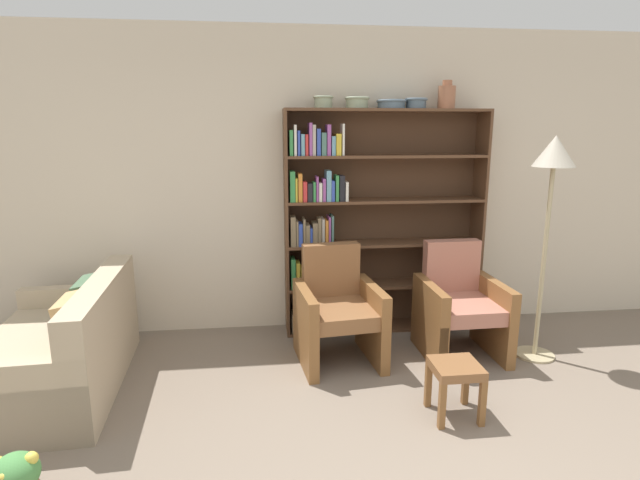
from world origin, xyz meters
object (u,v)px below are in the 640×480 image
Objects in this scene: bowl_cream at (323,101)px; armchair_cushioned at (460,306)px; bowl_olive at (416,103)px; vase_tall at (447,97)px; armchair_leather at (337,311)px; bookshelf at (363,225)px; bowl_slate at (357,102)px; bowl_copper at (391,104)px; footstool at (456,375)px; couch at (60,353)px; floor_lamp at (553,173)px.

bowl_cream reaches higher than armchair_cushioned.
vase_tall is (0.28, 0.00, 0.05)m from bowl_olive.
vase_tall reaches higher than armchair_leather.
bowl_slate is at bearing -170.01° from bookshelf.
bowl_copper reaches higher than bookshelf.
armchair_cushioned is (1.04, 0.00, 0.00)m from armchair_leather.
bowl_slate is 1.81m from armchair_leather.
bowl_cream is 2.47m from footstool.
vase_tall is 0.66× the size of footstool.
bowl_slate is at bearing -118.78° from armchair_leather.
vase_tall is 1.84m from armchair_cushioned.
bowl_olive is at bearing 0.00° from bowl_cream.
couch is 3.93m from floor_lamp.
bowl_copper is 3.30m from couch.
armchair_leather is at bearing 124.36° from footstool.
bowl_cream is at bearing -70.32° from couch.
bookshelf is at bearing 2.17° from bowl_cream.
armchair_leather is at bearing -86.34° from couch.
bowl_copper is at bearing -75.19° from couch.
couch is at bearing -159.65° from bowl_slate.
vase_tall is at bearing -1.13° from bookshelf.
bowl_olive is 0.54× the size of footstool.
bowl_slate is 0.53m from bowl_olive.
vase_tall is at bearing -92.54° from armchair_cushioned.
bowl_slate is 2.40m from footstool.
bookshelf is 11.70× the size of bowl_cream.
bowl_cream is at bearing -177.83° from bookshelf.
bowl_olive is (0.82, 0.00, -0.01)m from bowl_cream.
bookshelf is at bearing 176.37° from bowl_copper.
bookshelf is at bearing -42.31° from armchair_cushioned.
bowl_cream is 2.09m from armchair_cushioned.
armchair_cushioned is at bearing 66.85° from footstool.
bowl_copper is at bearing 0.00° from bowl_slate.
bowl_olive reaches higher than armchair_cushioned.
bowl_copper is at bearing 180.00° from vase_tall.
footstool is (0.08, -1.54, -1.79)m from bowl_copper.
bowl_cream is at bearing -92.21° from armchair_leather.
bowl_cream is 0.71× the size of vase_tall.
couch is 4.30× the size of footstool.
vase_tall reaches higher than bowl_copper.
armchair_cushioned is at bearing 166.27° from floor_lamp.
couch is (-2.32, -0.86, -1.81)m from bowl_slate.
vase_tall reaches higher than couch.
footstool is at bearing -142.47° from floor_lamp.
bowl_copper is at bearing -138.79° from armchair_leather.
armchair_leather is at bearing -142.07° from bowl_olive.
bowl_slate is at bearing 180.00° from bowl_copper.
bowl_cream reaches higher than footstool.
bowl_copper is 1.32× the size of bowl_olive.
vase_tall is (0.72, -0.01, 1.15)m from bookshelf.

